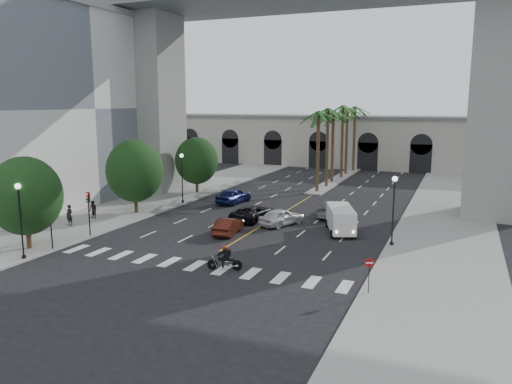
{
  "coord_description": "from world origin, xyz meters",
  "views": [
    {
      "loc": [
        15.86,
        -29.14,
        10.65
      ],
      "look_at": [
        1.24,
        6.0,
        3.8
      ],
      "focal_mm": 35.0,
      "sensor_mm": 36.0,
      "label": 1
    }
  ],
  "objects_px": {
    "lamp_post_left_far": "(182,174)",
    "lamp_post_left_near": "(20,214)",
    "car_d": "(332,208)",
    "traffic_signal_near": "(50,217)",
    "do_not_enter_sign": "(369,269)",
    "lamp_post_right": "(394,205)",
    "pedestrian_a": "(69,215)",
    "traffic_signal_far": "(89,207)",
    "pedestrian_b": "(93,210)",
    "motorcycle_rider": "(226,259)",
    "cargo_van": "(341,219)",
    "car_e": "(233,196)",
    "car_a": "(281,217)",
    "car_b": "(228,226)",
    "car_c": "(253,212)"
  },
  "relations": [
    {
      "from": "motorcycle_rider",
      "to": "car_a",
      "type": "distance_m",
      "value": 12.61
    },
    {
      "from": "lamp_post_left_near",
      "to": "traffic_signal_far",
      "type": "xyz_separation_m",
      "value": [
        0.1,
        6.5,
        -0.71
      ]
    },
    {
      "from": "traffic_signal_near",
      "to": "do_not_enter_sign",
      "type": "distance_m",
      "value": 22.82
    },
    {
      "from": "lamp_post_right",
      "to": "car_e",
      "type": "height_order",
      "value": "lamp_post_right"
    },
    {
      "from": "lamp_post_left_far",
      "to": "car_e",
      "type": "bearing_deg",
      "value": 25.45
    },
    {
      "from": "traffic_signal_far",
      "to": "pedestrian_a",
      "type": "bearing_deg",
      "value": 153.38
    },
    {
      "from": "traffic_signal_near",
      "to": "motorcycle_rider",
      "type": "bearing_deg",
      "value": 4.3
    },
    {
      "from": "car_a",
      "to": "car_b",
      "type": "height_order",
      "value": "car_a"
    },
    {
      "from": "traffic_signal_near",
      "to": "lamp_post_left_far",
      "type": "bearing_deg",
      "value": 90.31
    },
    {
      "from": "car_c",
      "to": "car_e",
      "type": "height_order",
      "value": "car_e"
    },
    {
      "from": "pedestrian_a",
      "to": "car_d",
      "type": "bearing_deg",
      "value": 37.41
    },
    {
      "from": "lamp_post_right",
      "to": "traffic_signal_near",
      "type": "height_order",
      "value": "lamp_post_right"
    },
    {
      "from": "traffic_signal_near",
      "to": "do_not_enter_sign",
      "type": "xyz_separation_m",
      "value": [
        22.8,
        0.19,
        -0.93
      ]
    },
    {
      "from": "lamp_post_left_near",
      "to": "lamp_post_left_far",
      "type": "relative_size",
      "value": 1.0
    },
    {
      "from": "traffic_signal_far",
      "to": "pedestrian_b",
      "type": "height_order",
      "value": "traffic_signal_far"
    },
    {
      "from": "lamp_post_left_near",
      "to": "lamp_post_right",
      "type": "xyz_separation_m",
      "value": [
        22.8,
        13.0,
        0.0
      ]
    },
    {
      "from": "lamp_post_left_near",
      "to": "car_a",
      "type": "relative_size",
      "value": 1.21
    },
    {
      "from": "car_b",
      "to": "do_not_enter_sign",
      "type": "relative_size",
      "value": 1.88
    },
    {
      "from": "pedestrian_b",
      "to": "do_not_enter_sign",
      "type": "xyz_separation_m",
      "value": [
        26.58,
        -8.65,
        0.6
      ]
    },
    {
      "from": "motorcycle_rider",
      "to": "car_c",
      "type": "distance_m",
      "value": 13.89
    },
    {
      "from": "lamp_post_right",
      "to": "pedestrian_a",
      "type": "distance_m",
      "value": 27.03
    },
    {
      "from": "motorcycle_rider",
      "to": "do_not_enter_sign",
      "type": "distance_m",
      "value": 9.34
    },
    {
      "from": "car_a",
      "to": "lamp_post_left_near",
      "type": "bearing_deg",
      "value": 74.74
    },
    {
      "from": "car_d",
      "to": "do_not_enter_sign",
      "type": "distance_m",
      "value": 19.85
    },
    {
      "from": "car_a",
      "to": "car_b",
      "type": "bearing_deg",
      "value": 79.64
    },
    {
      "from": "lamp_post_left_far",
      "to": "lamp_post_left_near",
      "type": "bearing_deg",
      "value": -90.0
    },
    {
      "from": "motorcycle_rider",
      "to": "cargo_van",
      "type": "bearing_deg",
      "value": 52.0
    },
    {
      "from": "pedestrian_a",
      "to": "traffic_signal_near",
      "type": "bearing_deg",
      "value": -52.51
    },
    {
      "from": "car_a",
      "to": "car_c",
      "type": "height_order",
      "value": "car_a"
    },
    {
      "from": "car_b",
      "to": "lamp_post_right",
      "type": "bearing_deg",
      "value": 179.38
    },
    {
      "from": "car_b",
      "to": "lamp_post_left_far",
      "type": "bearing_deg",
      "value": -50.14
    },
    {
      "from": "car_b",
      "to": "do_not_enter_sign",
      "type": "xyz_separation_m",
      "value": [
        13.0,
        -8.93,
        0.9
      ]
    },
    {
      "from": "pedestrian_b",
      "to": "car_e",
      "type": "bearing_deg",
      "value": 64.51
    },
    {
      "from": "lamp_post_left_far",
      "to": "traffic_signal_near",
      "type": "relative_size",
      "value": 1.47
    },
    {
      "from": "pedestrian_a",
      "to": "pedestrian_b",
      "type": "relative_size",
      "value": 1.1
    },
    {
      "from": "lamp_post_left_near",
      "to": "car_d",
      "type": "bearing_deg",
      "value": 52.89
    },
    {
      "from": "motorcycle_rider",
      "to": "do_not_enter_sign",
      "type": "relative_size",
      "value": 1.02
    },
    {
      "from": "car_b",
      "to": "car_e",
      "type": "relative_size",
      "value": 0.84
    },
    {
      "from": "lamp_post_right",
      "to": "motorcycle_rider",
      "type": "distance_m",
      "value": 13.42
    },
    {
      "from": "car_e",
      "to": "traffic_signal_far",
      "type": "bearing_deg",
      "value": 80.51
    },
    {
      "from": "motorcycle_rider",
      "to": "do_not_enter_sign",
      "type": "bearing_deg",
      "value": -22.05
    },
    {
      "from": "car_c",
      "to": "pedestrian_a",
      "type": "distance_m",
      "value": 16.02
    },
    {
      "from": "car_d",
      "to": "pedestrian_a",
      "type": "distance_m",
      "value": 23.71
    },
    {
      "from": "traffic_signal_near",
      "to": "car_e",
      "type": "height_order",
      "value": "traffic_signal_near"
    },
    {
      "from": "lamp_post_right",
      "to": "cargo_van",
      "type": "height_order",
      "value": "lamp_post_right"
    },
    {
      "from": "lamp_post_right",
      "to": "car_e",
      "type": "relative_size",
      "value": 1.09
    },
    {
      "from": "car_b",
      "to": "cargo_van",
      "type": "distance_m",
      "value": 9.33
    },
    {
      "from": "traffic_signal_near",
      "to": "car_e",
      "type": "xyz_separation_m",
      "value": [
        4.79,
        20.83,
        -1.68
      ]
    },
    {
      "from": "lamp_post_left_near",
      "to": "car_b",
      "type": "distance_m",
      "value": 15.48
    },
    {
      "from": "lamp_post_left_near",
      "to": "car_e",
      "type": "bearing_deg",
      "value": 78.15
    }
  ]
}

